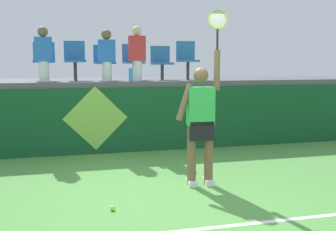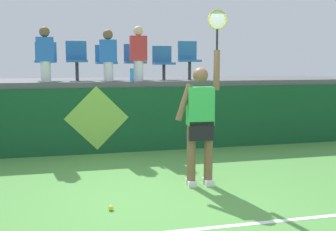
{
  "view_description": "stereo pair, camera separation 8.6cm",
  "coord_description": "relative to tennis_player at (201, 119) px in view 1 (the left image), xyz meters",
  "views": [
    {
      "loc": [
        -1.38,
        -5.28,
        1.81
      ],
      "look_at": [
        0.34,
        1.12,
        0.98
      ],
      "focal_mm": 45.4,
      "sensor_mm": 36.0,
      "label": 1
    },
    {
      "loc": [
        -1.3,
        -5.3,
        1.81
      ],
      "look_at": [
        0.34,
        1.12,
        0.98
      ],
      "focal_mm": 45.4,
      "sensor_mm": 36.0,
      "label": 2
    }
  ],
  "objects": [
    {
      "name": "ground_plane",
      "position": [
        -0.68,
        -0.53,
        -0.98
      ],
      "size": [
        40.0,
        40.0,
        0.0
      ],
      "primitive_type": "plane",
      "color": "#519342"
    },
    {
      "name": "court_back_wall",
      "position": [
        -0.68,
        2.66,
        -0.33
      ],
      "size": [
        11.98,
        0.2,
        1.31
      ],
      "primitive_type": "cube",
      "color": "#144C28",
      "rests_on": "ground_plane"
    },
    {
      "name": "spectator_platform",
      "position": [
        -0.68,
        3.88,
        0.38
      ],
      "size": [
        11.98,
        2.54,
        0.12
      ],
      "primitive_type": "cube",
      "color": "#56565B",
      "rests_on": "court_back_wall"
    },
    {
      "name": "court_baseline_stripe",
      "position": [
        -0.68,
        -1.62,
        -0.98
      ],
      "size": [
        10.78,
        0.08,
        0.01
      ],
      "primitive_type": "cube",
      "color": "white",
      "rests_on": "ground_plane"
    },
    {
      "name": "tennis_player",
      "position": [
        0.0,
        0.0,
        0.0
      ],
      "size": [
        0.75,
        0.29,
        2.56
      ],
      "color": "white",
      "rests_on": "ground_plane"
    },
    {
      "name": "tennis_ball",
      "position": [
        -1.41,
        -0.79,
        -0.95
      ],
      "size": [
        0.07,
        0.07,
        0.07
      ],
      "primitive_type": "sphere",
      "color": "#D1E533",
      "rests_on": "ground_plane"
    },
    {
      "name": "water_bottle",
      "position": [
        -0.55,
        2.73,
        0.58
      ],
      "size": [
        0.08,
        0.08,
        0.27
      ],
      "primitive_type": "cylinder",
      "color": "#338CE5",
      "rests_on": "spectator_platform"
    },
    {
      "name": "stadium_chair_0",
      "position": [
        -2.24,
        3.46,
        0.9
      ],
      "size": [
        0.44,
        0.42,
        0.81
      ],
      "color": "#38383D",
      "rests_on": "spectator_platform"
    },
    {
      "name": "stadium_chair_1",
      "position": [
        -1.62,
        3.46,
        0.92
      ],
      "size": [
        0.44,
        0.42,
        0.84
      ],
      "color": "#38383D",
      "rests_on": "spectator_platform"
    },
    {
      "name": "stadium_chair_2",
      "position": [
        -0.99,
        3.46,
        0.87
      ],
      "size": [
        0.44,
        0.42,
        0.76
      ],
      "color": "#38383D",
      "rests_on": "spectator_platform"
    },
    {
      "name": "stadium_chair_3",
      "position": [
        -0.37,
        3.46,
        0.89
      ],
      "size": [
        0.44,
        0.42,
        0.79
      ],
      "color": "#38383D",
      "rests_on": "spectator_platform"
    },
    {
      "name": "stadium_chair_4",
      "position": [
        0.28,
        3.46,
        0.86
      ],
      "size": [
        0.44,
        0.42,
        0.76
      ],
      "color": "#38383D",
      "rests_on": "spectator_platform"
    },
    {
      "name": "stadium_chair_5",
      "position": [
        0.88,
        3.47,
        0.93
      ],
      "size": [
        0.44,
        0.42,
        0.87
      ],
      "color": "#38383D",
      "rests_on": "spectator_platform"
    },
    {
      "name": "spectator_0",
      "position": [
        -0.37,
        2.99,
        1.04
      ],
      "size": [
        0.34,
        0.2,
        1.13
      ],
      "color": "white",
      "rests_on": "spectator_platform"
    },
    {
      "name": "spectator_1",
      "position": [
        -2.24,
        3.03,
        1.01
      ],
      "size": [
        0.34,
        0.2,
        1.09
      ],
      "color": "white",
      "rests_on": "spectator_platform"
    },
    {
      "name": "spectator_2",
      "position": [
        -0.99,
        3.02,
        0.99
      ],
      "size": [
        0.34,
        0.21,
        1.05
      ],
      "color": "white",
      "rests_on": "spectator_platform"
    },
    {
      "name": "wall_signage_mount",
      "position": [
        -1.29,
        2.56,
        -0.98
      ],
      "size": [
        1.27,
        0.01,
        1.35
      ],
      "color": "#144C28",
      "rests_on": "ground_plane"
    }
  ]
}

